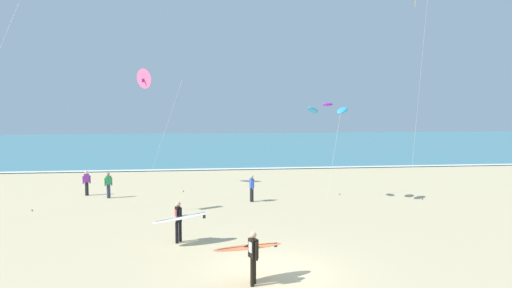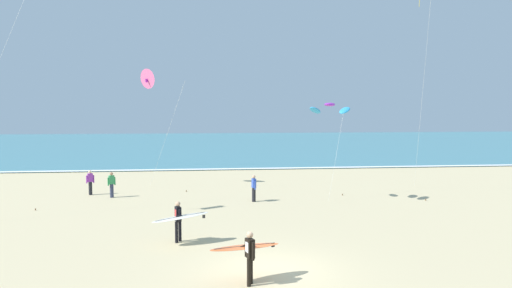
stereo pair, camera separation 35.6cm
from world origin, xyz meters
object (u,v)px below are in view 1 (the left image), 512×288
at_px(bystander_blue_top, 252,188).
at_px(bystander_purple_top, 87,183).
at_px(surfer_trailing, 251,251).
at_px(kite_arc_violet_mid, 327,109).
at_px(kite_delta_rose_near, 145,79).
at_px(bystander_green_top, 108,185).
at_px(surfer_lead, 180,218).

relative_size(bystander_blue_top, bystander_purple_top, 1.00).
bearing_deg(bystander_purple_top, surfer_trailing, -61.21).
bearing_deg(bystander_blue_top, kite_arc_violet_mid, -9.06).
relative_size(surfer_trailing, bystander_purple_top, 1.53).
distance_m(kite_delta_rose_near, bystander_green_top, 7.96).
bearing_deg(kite_delta_rose_near, surfer_lead, -78.30).
relative_size(kite_delta_rose_near, kite_arc_violet_mid, 1.42).
bearing_deg(bystander_blue_top, surfer_lead, -115.64).
xyz_separation_m(surfer_lead, bystander_green_top, (-4.78, 10.24, -0.24)).
relative_size(surfer_lead, bystander_green_top, 1.52).
distance_m(surfer_lead, bystander_green_top, 11.30).
bearing_deg(bystander_green_top, surfer_lead, -64.99).
xyz_separation_m(kite_delta_rose_near, kite_arc_violet_mid, (11.13, -6.67, -2.04)).
bearing_deg(kite_delta_rose_near, bystander_green_top, -116.23).
distance_m(surfer_lead, bystander_blue_top, 8.94).
bearing_deg(bystander_green_top, surfer_trailing, -64.16).
distance_m(bystander_green_top, bystander_blue_top, 8.91).
bearing_deg(kite_delta_rose_near, surfer_trailing, -74.08).
bearing_deg(surfer_lead, bystander_purple_top, 119.25).
height_order(kite_arc_violet_mid, bystander_green_top, kite_arc_violet_mid).
bearing_deg(surfer_lead, bystander_green_top, 115.01).
distance_m(kite_delta_rose_near, bystander_blue_top, 11.27).
distance_m(surfer_trailing, kite_delta_rose_near, 20.43).
height_order(kite_arc_violet_mid, bystander_blue_top, kite_arc_violet_mid).
relative_size(surfer_lead, bystander_blue_top, 1.52).
height_order(kite_delta_rose_near, bystander_purple_top, kite_delta_rose_near).
height_order(surfer_lead, bystander_green_top, surfer_lead).
relative_size(surfer_lead, kite_delta_rose_near, 0.29).
height_order(surfer_lead, kite_delta_rose_near, kite_delta_rose_near).
height_order(surfer_trailing, kite_arc_violet_mid, kite_arc_violet_mid).
relative_size(kite_delta_rose_near, bystander_blue_top, 5.20).
bearing_deg(surfer_trailing, kite_arc_violet_mid, 64.07).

